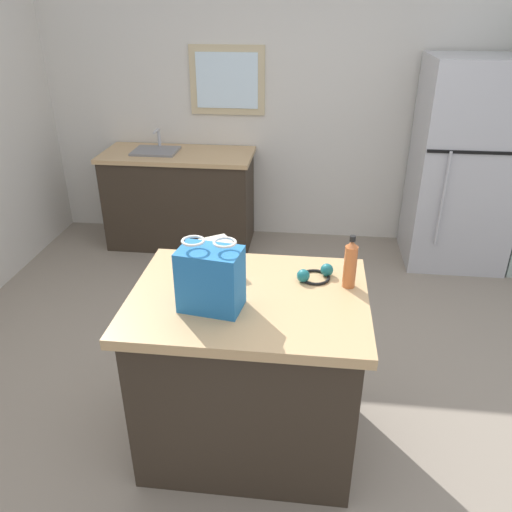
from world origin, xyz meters
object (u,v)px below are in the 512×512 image
refrigerator (464,166)px  bottle (350,264)px  shopping_bag (211,279)px  small_box (216,254)px  ear_defenders (315,274)px  kitchen_island (249,371)px

refrigerator → bottle: (-1.07, -2.21, 0.16)m
shopping_bag → bottle: bearing=22.7°
refrigerator → small_box: refrigerator is taller
shopping_bag → bottle: size_ratio=1.25×
bottle → ear_defenders: (-0.16, 0.06, -0.10)m
small_box → ear_defenders: bearing=-6.0°
bottle → kitchen_island: bearing=-164.1°
refrigerator → small_box: (-1.74, -2.10, 0.12)m
bottle → ear_defenders: bottle is taller
shopping_bag → small_box: 0.38m
bottle → shopping_bag: bearing=-157.3°
kitchen_island → ear_defenders: size_ratio=5.39×
kitchen_island → shopping_bag: (-0.15, -0.13, 0.60)m
kitchen_island → refrigerator: size_ratio=0.64×
shopping_bag → ear_defenders: bearing=34.5°
refrigerator → ear_defenders: size_ratio=8.47×
refrigerator → bottle: size_ratio=6.59×
shopping_bag → refrigerator: bearing=55.6°
bottle → ear_defenders: size_ratio=1.29×
refrigerator → kitchen_island: bearing=-123.3°
refrigerator → small_box: size_ratio=11.44×
shopping_bag → ear_defenders: size_ratio=1.60×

